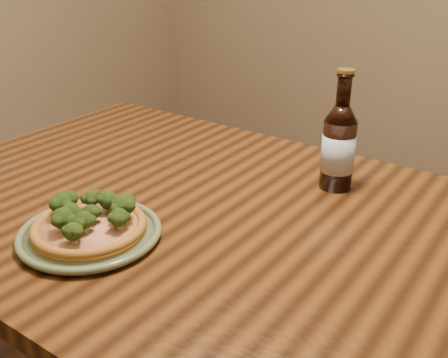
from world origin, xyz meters
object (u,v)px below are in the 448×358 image
Objects in this scene: table at (250,263)px; beer_bottle at (339,146)px; plate at (90,233)px; pizza at (89,223)px.

table is 0.32m from beer_bottle.
plate is (-0.21, -0.22, 0.10)m from table.
plate is at bearing -134.22° from table.
pizza is (-0.00, 0.00, 0.02)m from plate.
pizza is 0.79× the size of beer_bottle.
plate is 1.00× the size of beer_bottle.
table is 0.32m from plate.
pizza is at bearing -134.36° from table.
table is at bearing -109.61° from beer_bottle.
plate reaches higher than table.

